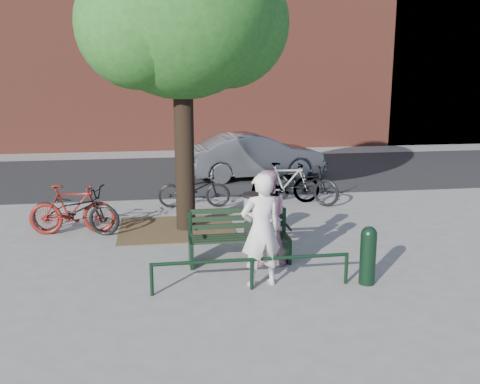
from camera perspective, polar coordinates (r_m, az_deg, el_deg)
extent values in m
plane|color=gray|center=(9.40, -0.06, -7.51)|extent=(90.00, 90.00, 0.00)
cube|color=brown|center=(11.39, -6.77, -3.92)|extent=(2.40, 2.00, 0.02)
cube|color=black|center=(17.57, -4.34, 2.00)|extent=(40.00, 7.00, 0.01)
cube|color=brown|center=(24.91, -6.07, 18.92)|extent=(45.00, 4.00, 12.00)
cube|color=black|center=(9.24, -5.25, -6.45)|extent=(0.06, 0.52, 0.45)
cube|color=black|center=(9.32, -5.39, -3.40)|extent=(0.06, 0.06, 0.44)
cylinder|color=black|center=(9.02, -5.25, -4.22)|extent=(0.04, 0.36, 0.04)
cube|color=black|center=(9.48, 4.99, -5.93)|extent=(0.06, 0.52, 0.45)
cube|color=black|center=(9.56, 4.71, -2.97)|extent=(0.06, 0.06, 0.44)
cylinder|color=black|center=(9.27, 5.19, -3.75)|extent=(0.04, 0.36, 0.04)
cube|color=black|center=(9.25, -0.06, -4.89)|extent=(1.64, 0.46, 0.04)
cube|color=black|center=(9.39, -0.28, -2.79)|extent=(1.64, 0.03, 0.47)
cylinder|color=black|center=(8.09, -9.40, -9.20)|extent=(0.06, 0.06, 0.50)
cylinder|color=black|center=(8.20, 1.25, -8.72)|extent=(0.06, 0.06, 0.50)
cylinder|color=black|center=(8.58, 11.26, -7.99)|extent=(0.06, 0.06, 0.50)
cylinder|color=black|center=(8.12, 1.26, -7.21)|extent=(3.00, 0.06, 0.06)
cylinder|color=black|center=(11.01, -5.98, 5.59)|extent=(0.40, 0.40, 3.80)
sphere|color=#204E18|center=(11.02, -6.32, 19.67)|extent=(3.80, 3.80, 3.80)
sphere|color=#204E18|center=(11.35, -1.58, 17.49)|extent=(2.60, 2.60, 2.60)
sphere|color=#204E18|center=(10.56, -10.68, 17.12)|extent=(2.40, 2.40, 2.40)
imported|color=silver|center=(8.16, 2.24, -4.09)|extent=(0.72, 0.54, 1.78)
imported|color=#B87F8C|center=(9.12, 2.72, -2.73)|extent=(0.87, 0.72, 1.65)
cylinder|color=black|center=(8.59, 13.46, -6.98)|extent=(0.25, 0.25, 0.81)
sphere|color=black|center=(8.47, 13.60, -4.41)|extent=(0.25, 0.25, 0.25)
cylinder|color=gray|center=(10.52, 1.53, -2.81)|extent=(0.42, 0.42, 0.87)
cylinder|color=black|center=(10.40, 1.55, -0.33)|extent=(0.46, 0.46, 0.06)
imported|color=black|center=(11.38, -17.20, -1.86)|extent=(2.02, 1.22, 1.00)
imported|color=#61130D|center=(11.38, -17.46, -1.78)|extent=(1.74, 0.54, 1.03)
imported|color=black|center=(13.09, -4.92, 0.34)|extent=(1.81, 0.79, 0.92)
imported|color=gray|center=(13.52, 4.91, 0.98)|extent=(1.77, 0.65, 1.04)
imported|color=black|center=(13.56, 6.67, 1.01)|extent=(1.96, 1.85, 1.05)
imported|color=slate|center=(16.66, 1.61, 3.86)|extent=(4.42, 2.07, 1.40)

